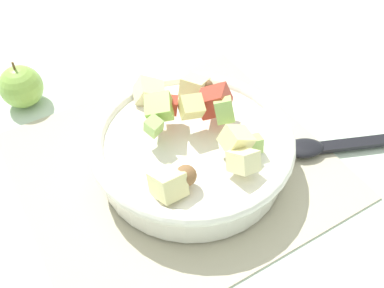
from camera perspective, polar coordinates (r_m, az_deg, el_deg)
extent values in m
plane|color=silver|center=(0.60, -2.19, -2.89)|extent=(2.40, 2.40, 0.00)
cube|color=#BCB299|center=(0.60, -2.20, -2.71)|extent=(0.41, 0.37, 0.01)
cylinder|color=white|center=(0.57, 0.00, -1.06)|extent=(0.25, 0.25, 0.05)
torus|color=white|center=(0.55, 0.00, 0.73)|extent=(0.27, 0.27, 0.02)
cube|color=#E5D684|center=(0.54, -0.05, 4.92)|extent=(0.03, 0.04, 0.03)
sphere|color=brown|center=(0.49, -0.81, -4.20)|extent=(0.03, 0.04, 0.03)
cube|color=#A3CC6B|center=(0.52, -4.97, 2.20)|extent=(0.02, 0.03, 0.03)
cube|color=#BC3828|center=(0.55, -3.18, 5.20)|extent=(0.04, 0.04, 0.02)
cube|color=beige|center=(0.50, 6.81, -2.25)|extent=(0.04, 0.04, 0.04)
cube|color=#9EC656|center=(0.54, -4.38, 4.88)|extent=(0.05, 0.05, 0.04)
cube|color=#A3CC6B|center=(0.53, 8.35, 0.02)|extent=(0.02, 0.02, 0.02)
cube|color=beige|center=(0.49, -3.22, -5.29)|extent=(0.04, 0.05, 0.04)
cube|color=beige|center=(0.52, 5.90, 0.56)|extent=(0.04, 0.03, 0.04)
cube|color=#BC3828|center=(0.56, 2.84, 5.87)|extent=(0.06, 0.06, 0.04)
sphere|color=brown|center=(0.60, 2.06, 7.71)|extent=(0.03, 0.02, 0.03)
cube|color=#A3CC6B|center=(0.54, 4.29, 4.48)|extent=(0.03, 0.04, 0.04)
cube|color=beige|center=(0.61, 0.31, 7.50)|extent=(0.05, 0.05, 0.04)
cube|color=beige|center=(0.61, -5.71, 6.82)|extent=(0.05, 0.05, 0.05)
ellipsoid|color=black|center=(0.62, 14.63, -0.52)|extent=(0.07, 0.05, 0.01)
cube|color=black|center=(0.67, 23.17, 0.34)|extent=(0.17, 0.08, 0.01)
sphere|color=#8CB74C|center=(0.72, -21.68, 7.07)|extent=(0.07, 0.07, 0.07)
cylinder|color=brown|center=(0.70, -22.56, 9.54)|extent=(0.00, 0.00, 0.01)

